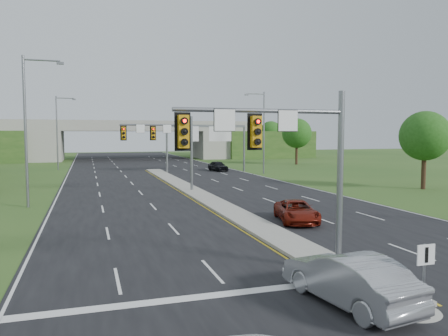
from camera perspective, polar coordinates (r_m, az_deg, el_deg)
name	(u,v)px	position (r m, az deg, el deg)	size (l,w,h in m)	color
ground	(338,272)	(18.07, 14.68, -12.97)	(240.00, 240.00, 0.00)	#2B4E1C
road	(172,181)	(50.71, -6.81, -1.64)	(24.00, 160.00, 0.02)	black
median	(197,193)	(39.05, -3.56, -3.31)	(2.00, 54.00, 0.16)	gray
median_nose	(410,308)	(15.00, 23.18, -16.48)	(2.00, 2.00, 0.16)	gray
lane_markings	(177,187)	(44.65, -6.13, -2.44)	(23.72, 160.00, 0.01)	gold
signal_mast_near	(288,152)	(16.10, 8.31, 2.12)	(6.62, 0.60, 7.00)	slate
signal_mast_far	(167,141)	(40.11, -7.40, 3.50)	(6.62, 0.60, 7.00)	slate
keep_right_sign	(425,268)	(14.18, 24.77, -11.72)	(0.60, 0.13, 2.20)	slate
sign_gantry	(206,135)	(61.58, -2.43, 4.33)	(11.58, 0.44, 6.67)	slate
overpass	(133,143)	(95.04, -11.85, 3.27)	(80.00, 14.00, 8.10)	gray
lightpole_l_mid	(28,124)	(34.81, -24.20, 5.28)	(2.85, 0.25, 11.00)	slate
lightpole_l_far	(58,129)	(69.69, -20.82, 4.77)	(2.85, 0.25, 11.00)	slate
lightpole_r_far	(263,129)	(59.04, 5.05, 5.15)	(2.85, 0.25, 11.00)	slate
tree_r_near	(425,136)	(46.60, 24.76, 3.81)	(4.80, 4.80, 7.60)	#382316
tree_r_mid	(297,133)	(77.99, 9.49, 4.50)	(5.20, 5.20, 8.12)	#382316
tree_back_b	(19,133)	(109.57, -25.22, 4.11)	(5.60, 5.60, 8.32)	#382316
tree_back_c	(221,134)	(113.54, -0.39, 4.53)	(5.60, 5.60, 8.32)	#382316
tree_back_d	(271,132)	(118.40, 6.13, 4.66)	(6.00, 6.00, 8.85)	#382316
car_silver	(348,278)	(14.68, 15.93, -13.71)	(1.73, 4.95, 1.63)	#A2A4A9
car_far_a	(297,211)	(27.12, 9.46, -5.59)	(2.15, 4.65, 1.29)	#67140A
car_far_c	(218,166)	(63.37, -0.79, 0.27)	(1.71, 4.24, 1.45)	black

